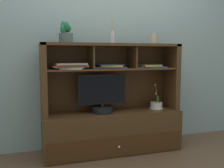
{
  "coord_description": "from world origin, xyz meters",
  "views": [
    {
      "loc": [
        -0.89,
        -2.8,
        1.12
      ],
      "look_at": [
        0.0,
        0.0,
        0.79
      ],
      "focal_mm": 41.46,
      "sensor_mm": 36.0,
      "label": 1
    }
  ],
  "objects_px": {
    "media_console": "(112,119)",
    "tv_monitor": "(102,97)",
    "potted_orchid": "(156,105)",
    "potted_succulent": "(66,34)",
    "ceramic_vase": "(154,39)",
    "magazine_stack_left": "(110,66)",
    "magazine_stack_centre": "(150,66)",
    "diffuser_bottle": "(112,37)",
    "magazine_stack_right": "(70,66)"
  },
  "relations": [
    {
      "from": "media_console",
      "to": "magazine_stack_centre",
      "type": "xyz_separation_m",
      "value": [
        0.47,
        -0.02,
        0.61
      ]
    },
    {
      "from": "potted_orchid",
      "to": "magazine_stack_right",
      "type": "distance_m",
      "value": 1.15
    },
    {
      "from": "magazine_stack_right",
      "to": "magazine_stack_left",
      "type": "bearing_deg",
      "value": 6.14
    },
    {
      "from": "ceramic_vase",
      "to": "media_console",
      "type": "bearing_deg",
      "value": 177.41
    },
    {
      "from": "tv_monitor",
      "to": "potted_succulent",
      "type": "distance_m",
      "value": 0.8
    },
    {
      "from": "magazine_stack_right",
      "to": "ceramic_vase",
      "type": "bearing_deg",
      "value": 1.92
    },
    {
      "from": "potted_orchid",
      "to": "diffuser_bottle",
      "type": "relative_size",
      "value": 1.12
    },
    {
      "from": "tv_monitor",
      "to": "ceramic_vase",
      "type": "bearing_deg",
      "value": 1.91
    },
    {
      "from": "tv_monitor",
      "to": "potted_orchid",
      "type": "height_order",
      "value": "tv_monitor"
    },
    {
      "from": "diffuser_bottle",
      "to": "magazine_stack_centre",
      "type": "bearing_deg",
      "value": 0.85
    },
    {
      "from": "potted_orchid",
      "to": "diffuser_bottle",
      "type": "bearing_deg",
      "value": 178.81
    },
    {
      "from": "media_console",
      "to": "tv_monitor",
      "type": "distance_m",
      "value": 0.3
    },
    {
      "from": "magazine_stack_right",
      "to": "potted_succulent",
      "type": "height_order",
      "value": "potted_succulent"
    },
    {
      "from": "tv_monitor",
      "to": "potted_succulent",
      "type": "height_order",
      "value": "potted_succulent"
    },
    {
      "from": "ceramic_vase",
      "to": "potted_orchid",
      "type": "bearing_deg",
      "value": -13.78
    },
    {
      "from": "magazine_stack_right",
      "to": "diffuser_bottle",
      "type": "distance_m",
      "value": 0.57
    },
    {
      "from": "media_console",
      "to": "ceramic_vase",
      "type": "distance_m",
      "value": 1.07
    },
    {
      "from": "magazine_stack_centre",
      "to": "diffuser_bottle",
      "type": "relative_size",
      "value": 1.44
    },
    {
      "from": "media_console",
      "to": "magazine_stack_centre",
      "type": "bearing_deg",
      "value": -1.86
    },
    {
      "from": "media_console",
      "to": "potted_succulent",
      "type": "distance_m",
      "value": 1.1
    },
    {
      "from": "tv_monitor",
      "to": "magazine_stack_left",
      "type": "relative_size",
      "value": 1.45
    },
    {
      "from": "media_console",
      "to": "ceramic_vase",
      "type": "height_order",
      "value": "ceramic_vase"
    },
    {
      "from": "media_console",
      "to": "magazine_stack_left",
      "type": "bearing_deg",
      "value": -163.99
    },
    {
      "from": "magazine_stack_left",
      "to": "potted_orchid",
      "type": "bearing_deg",
      "value": -2.54
    },
    {
      "from": "media_console",
      "to": "magazine_stack_left",
      "type": "distance_m",
      "value": 0.62
    },
    {
      "from": "magazine_stack_centre",
      "to": "diffuser_bottle",
      "type": "bearing_deg",
      "value": -179.15
    },
    {
      "from": "media_console",
      "to": "potted_succulent",
      "type": "relative_size",
      "value": 6.83
    },
    {
      "from": "magazine_stack_left",
      "to": "magazine_stack_right",
      "type": "distance_m",
      "value": 0.46
    },
    {
      "from": "diffuser_bottle",
      "to": "ceramic_vase",
      "type": "height_order",
      "value": "diffuser_bottle"
    },
    {
      "from": "magazine_stack_right",
      "to": "diffuser_bottle",
      "type": "relative_size",
      "value": 1.48
    },
    {
      "from": "media_console",
      "to": "ceramic_vase",
      "type": "xyz_separation_m",
      "value": [
        0.51,
        -0.02,
        0.94
      ]
    },
    {
      "from": "media_console",
      "to": "magazine_stack_centre",
      "type": "distance_m",
      "value": 0.77
    },
    {
      "from": "magazine_stack_left",
      "to": "magazine_stack_centre",
      "type": "xyz_separation_m",
      "value": [
        0.5,
        -0.01,
        -0.01
      ]
    },
    {
      "from": "media_console",
      "to": "tv_monitor",
      "type": "relative_size",
      "value": 2.89
    },
    {
      "from": "potted_orchid",
      "to": "magazine_stack_left",
      "type": "relative_size",
      "value": 0.8
    },
    {
      "from": "magazine_stack_centre",
      "to": "diffuser_bottle",
      "type": "xyz_separation_m",
      "value": [
        -0.47,
        -0.01,
        0.33
      ]
    },
    {
      "from": "magazine_stack_left",
      "to": "potted_succulent",
      "type": "distance_m",
      "value": 0.6
    },
    {
      "from": "magazine_stack_centre",
      "to": "diffuser_bottle",
      "type": "height_order",
      "value": "diffuser_bottle"
    },
    {
      "from": "potted_orchid",
      "to": "ceramic_vase",
      "type": "xyz_separation_m",
      "value": [
        -0.04,
        0.01,
        0.8
      ]
    },
    {
      "from": "potted_succulent",
      "to": "magazine_stack_right",
      "type": "bearing_deg",
      "value": -56.47
    },
    {
      "from": "magazine_stack_centre",
      "to": "magazine_stack_right",
      "type": "height_order",
      "value": "magazine_stack_right"
    },
    {
      "from": "potted_succulent",
      "to": "ceramic_vase",
      "type": "relative_size",
      "value": 1.81
    },
    {
      "from": "tv_monitor",
      "to": "potted_orchid",
      "type": "bearing_deg",
      "value": 0.91
    },
    {
      "from": "potted_succulent",
      "to": "ceramic_vase",
      "type": "xyz_separation_m",
      "value": [
        1.03,
        -0.02,
        -0.03
      ]
    },
    {
      "from": "potted_orchid",
      "to": "magazine_stack_right",
      "type": "relative_size",
      "value": 0.76
    },
    {
      "from": "potted_orchid",
      "to": "tv_monitor",
      "type": "bearing_deg",
      "value": -179.09
    },
    {
      "from": "tv_monitor",
      "to": "diffuser_bottle",
      "type": "relative_size",
      "value": 2.03
    },
    {
      "from": "potted_orchid",
      "to": "potted_succulent",
      "type": "distance_m",
      "value": 1.35
    },
    {
      "from": "media_console",
      "to": "diffuser_bottle",
      "type": "distance_m",
      "value": 0.94
    },
    {
      "from": "magazine_stack_left",
      "to": "diffuser_bottle",
      "type": "bearing_deg",
      "value": -27.71
    }
  ]
}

